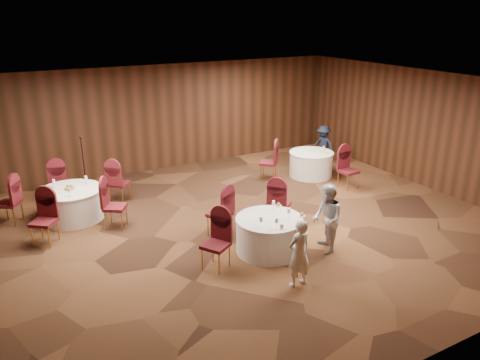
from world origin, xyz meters
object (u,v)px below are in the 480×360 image
table_main (269,235)px  mic_stand (85,176)px  man_c (323,145)px  woman_b (327,219)px  table_right (311,164)px  woman_a (299,253)px  table_left (72,204)px

table_main → mic_stand: bearing=115.5°
table_main → man_c: size_ratio=1.11×
mic_stand → woman_b: (3.60, -5.91, 0.29)m
table_right → mic_stand: bearing=161.9°
table_main → table_right: bearing=42.9°
table_right → woman_a: bearing=-129.2°
mic_stand → woman_b: 6.93m
table_right → mic_stand: size_ratio=0.86×
mic_stand → man_c: bearing=-9.3°
woman_a → man_c: 7.38m
table_left → mic_stand: bearing=68.8°
table_main → mic_stand: size_ratio=0.91×
table_main → mic_stand: (-2.56, 5.37, 0.06)m
mic_stand → man_c: mic_stand is taller
table_main → table_right: (3.61, 3.36, 0.00)m
table_main → woman_a: bearing=-99.3°
man_c → table_right: bearing=-68.2°
table_right → man_c: (1.09, 0.82, 0.24)m
woman_a → woman_b: woman_b is taller
table_left → woman_a: woman_a is taller
table_right → woman_b: (-2.57, -3.90, 0.35)m
table_right → woman_a: size_ratio=1.01×
table_main → man_c: bearing=41.6°
mic_stand → woman_b: size_ratio=1.04×
table_left → woman_b: woman_b is taller
woman_a → mic_stand: bearing=-74.8°
woman_b → table_right: bearing=168.6°
mic_stand → woman_b: mic_stand is taller
table_left → table_main: bearing=-48.3°
table_left → table_right: size_ratio=1.14×
woman_a → woman_b: (1.25, 0.79, 0.08)m
table_main → man_c: man_c is taller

